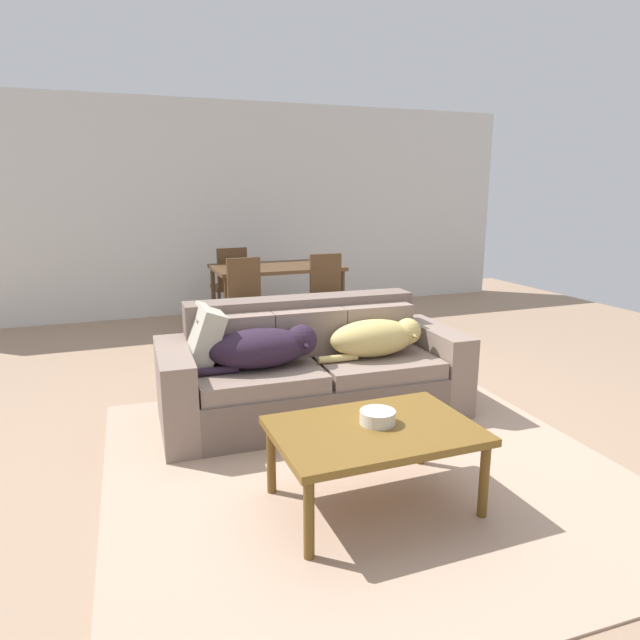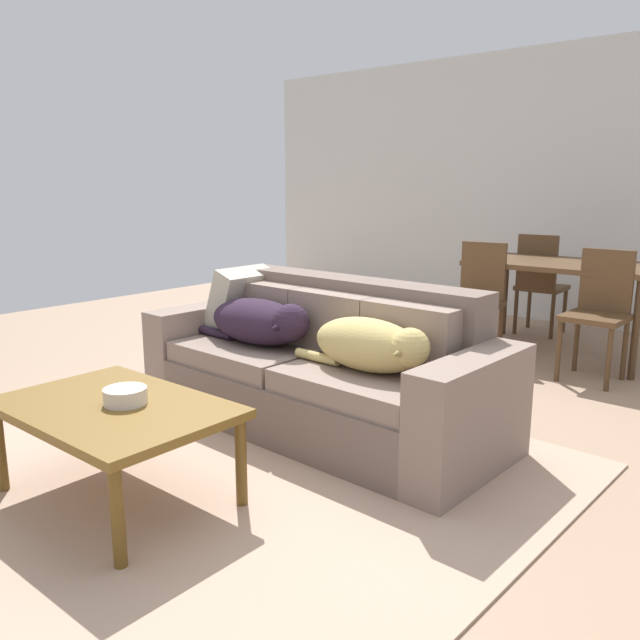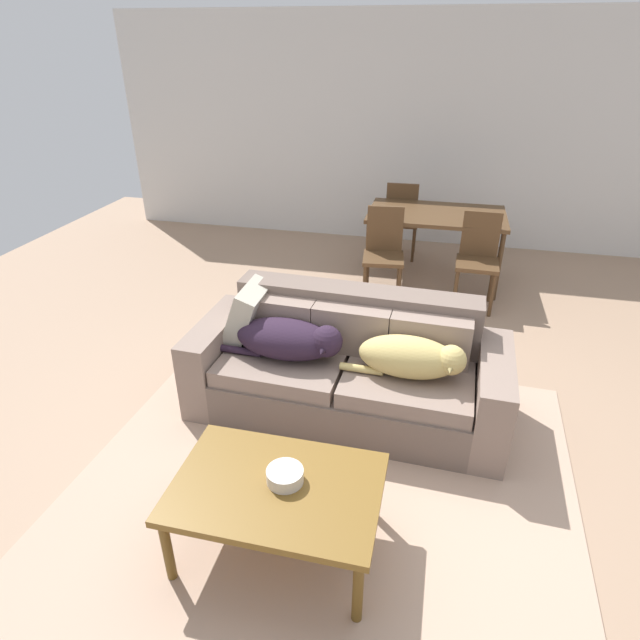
{
  "view_description": "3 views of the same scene",
  "coord_description": "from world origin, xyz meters",
  "px_view_note": "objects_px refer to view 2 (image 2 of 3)",
  "views": [
    {
      "loc": [
        -1.6,
        -3.45,
        1.64
      ],
      "look_at": [
        -0.19,
        0.26,
        0.7
      ],
      "focal_mm": 31.64,
      "sensor_mm": 36.0,
      "label": 1
    },
    {
      "loc": [
        1.97,
        -2.49,
        1.37
      ],
      "look_at": [
        -0.1,
        -0.01,
        0.68
      ],
      "focal_mm": 35.84,
      "sensor_mm": 36.0,
      "label": 2
    },
    {
      "loc": [
        0.26,
        -2.85,
        2.39
      ],
      "look_at": [
        -0.47,
        0.23,
        0.69
      ],
      "focal_mm": 29.59,
      "sensor_mm": 36.0,
      "label": 3
    }
  ],
  "objects_px": {
    "dog_on_left_cushion": "(261,322)",
    "dining_chair_near_left": "(477,295)",
    "coffee_table": "(115,414)",
    "throw_pillow_by_left_arm": "(241,301)",
    "dining_chair_near_right": "(599,308)",
    "bowl_on_coffee_table": "(125,396)",
    "couch": "(323,371)",
    "dining_chair_far_left": "(540,280)",
    "dog_on_right_cushion": "(372,345)",
    "dining_table": "(565,271)"
  },
  "relations": [
    {
      "from": "throw_pillow_by_left_arm",
      "to": "dining_chair_near_right",
      "type": "xyz_separation_m",
      "value": [
        1.68,
        1.87,
        -0.12
      ]
    },
    {
      "from": "dog_on_right_cushion",
      "to": "coffee_table",
      "type": "relative_size",
      "value": 0.77
    },
    {
      "from": "bowl_on_coffee_table",
      "to": "dining_chair_near_right",
      "type": "relative_size",
      "value": 0.2
    },
    {
      "from": "dog_on_left_cushion",
      "to": "throw_pillow_by_left_arm",
      "type": "distance_m",
      "value": 0.43
    },
    {
      "from": "couch",
      "to": "bowl_on_coffee_table",
      "type": "xyz_separation_m",
      "value": [
        -0.09,
        -1.23,
        0.15
      ]
    },
    {
      "from": "couch",
      "to": "dining_chair_near_right",
      "type": "distance_m",
      "value": 2.17
    },
    {
      "from": "couch",
      "to": "coffee_table",
      "type": "height_order",
      "value": "couch"
    },
    {
      "from": "dining_chair_near_left",
      "to": "dining_chair_far_left",
      "type": "distance_m",
      "value": 1.13
    },
    {
      "from": "dining_chair_near_right",
      "to": "dining_chair_far_left",
      "type": "relative_size",
      "value": 0.99
    },
    {
      "from": "dining_chair_near_right",
      "to": "dog_on_left_cushion",
      "type": "bearing_deg",
      "value": -120.42
    },
    {
      "from": "bowl_on_coffee_table",
      "to": "throw_pillow_by_left_arm",
      "type": "bearing_deg",
      "value": 117.12
    },
    {
      "from": "throw_pillow_by_left_arm",
      "to": "dining_table",
      "type": "xyz_separation_m",
      "value": [
        1.24,
        2.4,
        0.06
      ]
    },
    {
      "from": "dining_table",
      "to": "couch",
      "type": "bearing_deg",
      "value": -100.82
    },
    {
      "from": "throw_pillow_by_left_arm",
      "to": "dining_chair_near_left",
      "type": "distance_m",
      "value": 1.99
    },
    {
      "from": "dog_on_left_cushion",
      "to": "bowl_on_coffee_table",
      "type": "xyz_separation_m",
      "value": [
        0.29,
        -1.12,
        -0.1
      ]
    },
    {
      "from": "dog_on_right_cushion",
      "to": "dining_table",
      "type": "relative_size",
      "value": 0.56
    },
    {
      "from": "dining_chair_near_right",
      "to": "couch",
      "type": "bearing_deg",
      "value": -113.38
    },
    {
      "from": "dog_on_left_cushion",
      "to": "dining_chair_near_left",
      "type": "height_order",
      "value": "dining_chair_near_left"
    },
    {
      "from": "bowl_on_coffee_table",
      "to": "dining_table",
      "type": "xyz_separation_m",
      "value": [
        0.56,
        3.72,
        0.21
      ]
    },
    {
      "from": "dog_on_right_cushion",
      "to": "bowl_on_coffee_table",
      "type": "xyz_separation_m",
      "value": [
        -0.53,
        -1.08,
        -0.1
      ]
    },
    {
      "from": "dog_on_right_cushion",
      "to": "coffee_table",
      "type": "xyz_separation_m",
      "value": [
        -0.57,
        -1.12,
        -0.18
      ]
    },
    {
      "from": "dog_on_left_cushion",
      "to": "dining_table",
      "type": "bearing_deg",
      "value": 73.92
    },
    {
      "from": "couch",
      "to": "dining_chair_far_left",
      "type": "height_order",
      "value": "dining_chair_far_left"
    },
    {
      "from": "coffee_table",
      "to": "bowl_on_coffee_table",
      "type": "xyz_separation_m",
      "value": [
        0.03,
        0.04,
        0.08
      ]
    },
    {
      "from": "dog_on_left_cushion",
      "to": "dining_chair_near_left",
      "type": "bearing_deg",
      "value": 81.56
    },
    {
      "from": "dog_on_left_cushion",
      "to": "dining_chair_near_right",
      "type": "bearing_deg",
      "value": 60.14
    },
    {
      "from": "couch",
      "to": "dog_on_left_cushion",
      "type": "distance_m",
      "value": 0.47
    },
    {
      "from": "bowl_on_coffee_table",
      "to": "dining_chair_far_left",
      "type": "bearing_deg",
      "value": 87.95
    },
    {
      "from": "couch",
      "to": "dog_on_right_cushion",
      "type": "relative_size",
      "value": 2.74
    },
    {
      "from": "dog_on_left_cushion",
      "to": "coffee_table",
      "type": "relative_size",
      "value": 0.85
    },
    {
      "from": "dining_chair_near_left",
      "to": "coffee_table",
      "type": "bearing_deg",
      "value": -98.55
    },
    {
      "from": "bowl_on_coffee_table",
      "to": "couch",
      "type": "bearing_deg",
      "value": 85.84
    },
    {
      "from": "dog_on_left_cushion",
      "to": "couch",
      "type": "bearing_deg",
      "value": 18.55
    },
    {
      "from": "dog_on_right_cushion",
      "to": "dining_chair_near_right",
      "type": "xyz_separation_m",
      "value": [
        0.47,
        2.11,
        -0.06
      ]
    },
    {
      "from": "dining_chair_near_right",
      "to": "dining_chair_far_left",
      "type": "xyz_separation_m",
      "value": [
        -0.85,
        1.09,
        -0.01
      ]
    },
    {
      "from": "couch",
      "to": "dining_chair_far_left",
      "type": "relative_size",
      "value": 2.35
    },
    {
      "from": "dining_chair_near_right",
      "to": "dining_chair_far_left",
      "type": "bearing_deg",
      "value": 129.52
    },
    {
      "from": "dining_chair_near_right",
      "to": "throw_pillow_by_left_arm",
      "type": "bearing_deg",
      "value": -130.19
    },
    {
      "from": "dining_chair_near_left",
      "to": "dining_chair_near_right",
      "type": "distance_m",
      "value": 0.91
    },
    {
      "from": "coffee_table",
      "to": "dining_table",
      "type": "distance_m",
      "value": 3.81
    },
    {
      "from": "couch",
      "to": "dog_on_right_cushion",
      "type": "height_order",
      "value": "couch"
    },
    {
      "from": "bowl_on_coffee_table",
      "to": "dining_chair_far_left",
      "type": "distance_m",
      "value": 4.28
    },
    {
      "from": "couch",
      "to": "dining_chair_near_left",
      "type": "relative_size",
      "value": 2.37
    },
    {
      "from": "dog_on_left_cushion",
      "to": "dining_chair_near_left",
      "type": "distance_m",
      "value": 2.07
    },
    {
      "from": "couch",
      "to": "dining_chair_near_left",
      "type": "distance_m",
      "value": 1.93
    },
    {
      "from": "dining_chair_near_right",
      "to": "dining_chair_near_left",
      "type": "bearing_deg",
      "value": -176.06
    },
    {
      "from": "couch",
      "to": "dining_chair_far_left",
      "type": "xyz_separation_m",
      "value": [
        0.06,
        3.05,
        0.18
      ]
    },
    {
      "from": "dog_on_left_cushion",
      "to": "dog_on_right_cushion",
      "type": "bearing_deg",
      "value": -0.68
    },
    {
      "from": "dog_on_left_cushion",
      "to": "dining_chair_near_right",
      "type": "relative_size",
      "value": 0.95
    },
    {
      "from": "coffee_table",
      "to": "dining_chair_far_left",
      "type": "height_order",
      "value": "dining_chair_far_left"
    }
  ]
}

